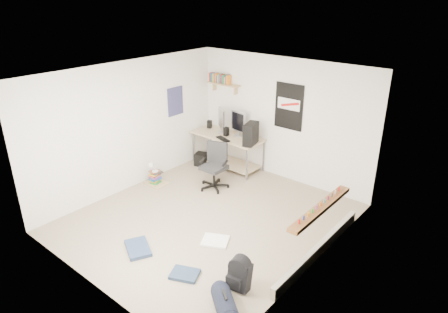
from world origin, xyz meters
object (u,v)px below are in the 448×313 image
Objects in this scene: desk at (228,151)px; office_chair at (214,165)px; book_stack at (156,177)px; duffel_bag at (225,303)px; backpack at (240,276)px.

office_chair is at bearing -85.51° from desk.
book_stack is at bearing -169.67° from office_chair.
backpack is at bearing 141.05° from duffel_bag.
office_chair reaches higher than duffel_bag.
desk is 3.35× the size of duffel_bag.
desk is at bearing 70.42° from book_stack.
book_stack is at bearing 146.98° from backpack.
office_chair is 1.26m from book_stack.
duffel_bag is (0.12, -0.45, -0.06)m from backpack.
desk is 4.15× the size of book_stack.
office_chair is 2.32× the size of book_stack.
office_chair is 2.95m from backpack.
duffel_bag is at bearing -85.87° from backpack.
duffel_bag is at bearing -71.76° from desk.
desk reaches higher than backpack.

